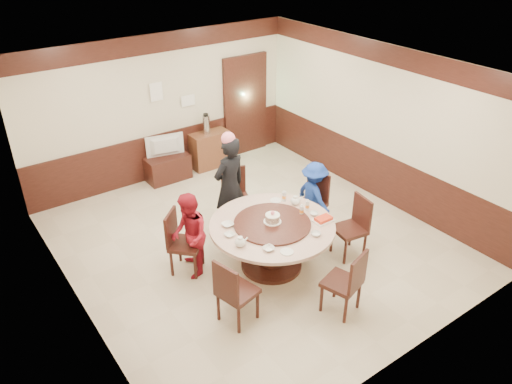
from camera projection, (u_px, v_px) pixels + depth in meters
room at (252, 183)px, 7.58m from camera, size 6.00×6.04×2.84m
banquet_table at (272, 237)px, 7.28m from camera, size 1.82×1.82×0.78m
chair_0 at (311, 212)px, 8.30m from camera, size 0.56×0.55×0.97m
chair_1 at (236, 207)px, 8.46m from camera, size 0.56×0.57×0.97m
chair_2 at (185, 252)px, 7.33m from camera, size 0.62×0.62×0.97m
chair_3 at (237, 301)px, 6.41m from camera, size 0.54×0.53×0.97m
chair_4 at (342, 292)px, 6.57m from camera, size 0.55×0.55×0.97m
chair_5 at (350, 237)px, 7.67m from camera, size 0.51×0.50×0.97m
person_standing at (230, 186)px, 7.99m from camera, size 0.67×0.49×1.68m
person_red at (189, 236)px, 7.09m from camera, size 0.68×0.76×1.30m
person_blue at (314, 196)px, 8.19m from camera, size 0.49×0.80×1.20m
birthday_cake at (272, 218)px, 7.15m from camera, size 0.26×0.26×0.18m
teapot_left at (240, 242)px, 6.68m from camera, size 0.17×0.15×0.13m
teapot_right at (295, 201)px, 7.63m from camera, size 0.17×0.15×0.13m
bowl_0 at (228, 225)px, 7.13m from camera, size 0.17×0.17×0.04m
bowl_1 at (316, 234)px, 6.92m from camera, size 0.14×0.14×0.04m
bowl_2 at (269, 249)px, 6.63m from camera, size 0.16×0.16×0.04m
bowl_3 at (314, 214)px, 7.39m from camera, size 0.13×0.13×0.04m
bowl_4 at (230, 235)px, 6.91m from camera, size 0.14×0.14×0.03m
saucer_near at (287, 252)px, 6.59m from camera, size 0.18×0.18×0.01m
saucer_far at (276, 200)px, 7.76m from camera, size 0.18×0.18×0.01m
shrimp_platter at (323, 219)px, 7.24m from camera, size 0.30×0.20×0.06m
bottle_0 at (302, 210)px, 7.35m from camera, size 0.06×0.06×0.16m
bottle_1 at (307, 206)px, 7.48m from camera, size 0.06×0.06×0.16m
bottle_2 at (284, 196)px, 7.72m from camera, size 0.06×0.06×0.16m
tv_stand at (168, 168)px, 9.87m from camera, size 0.85×0.45×0.50m
television at (166, 146)px, 9.64m from camera, size 0.75×0.25×0.43m
side_cabinet at (210, 149)px, 10.33m from camera, size 0.80×0.40×0.75m
thermos at (206, 125)px, 10.02m from camera, size 0.15×0.15×0.38m
notice_left at (156, 92)px, 9.28m from camera, size 0.25×0.00×0.35m
notice_right at (188, 100)px, 9.76m from camera, size 0.30×0.00×0.22m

